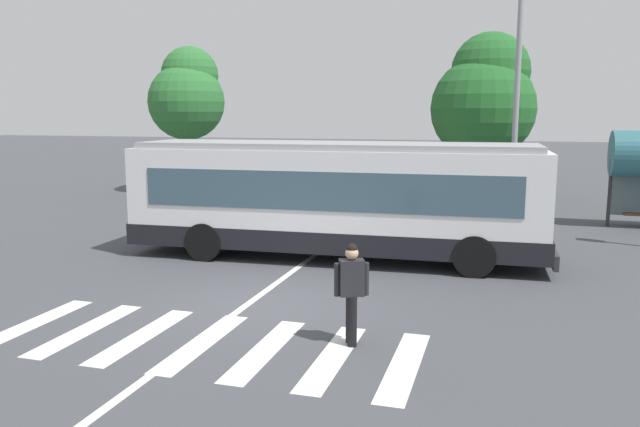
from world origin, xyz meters
TOP-DOWN VIEW (x-y plane):
  - ground_plane at (0.00, 0.00)m, footprint 160.00×160.00m
  - city_transit_bus at (0.30, 4.40)m, footprint 11.02×3.03m
  - pedestrian_crossing_street at (2.24, -1.70)m, footprint 0.54×0.39m
  - parked_car_black at (-3.75, 16.15)m, footprint 1.88×4.50m
  - parked_car_red at (-1.12, 16.83)m, footprint 1.95×4.54m
  - parked_car_silver at (1.76, 16.26)m, footprint 1.94×4.53m
  - twin_arm_street_lamp at (4.84, 12.31)m, footprint 4.97×0.32m
  - background_tree_left at (-10.12, 15.93)m, footprint 3.62×3.62m
  - background_tree_right at (3.56, 17.60)m, footprint 4.60×4.60m
  - crosswalk_painted_stripes at (-0.18, -2.34)m, footprint 7.29×2.85m
  - lane_center_line at (-0.29, 2.00)m, footprint 0.16×24.00m

SIDE VIEW (x-z plane):
  - ground_plane at x=0.00m, z-range 0.00..0.00m
  - lane_center_line at x=-0.29m, z-range 0.00..0.01m
  - crosswalk_painted_stripes at x=-0.18m, z-range 0.00..0.01m
  - parked_car_black at x=-3.75m, z-range 0.09..1.44m
  - parked_car_red at x=-1.12m, z-range 0.09..1.44m
  - parked_car_silver at x=1.76m, z-range 0.09..1.44m
  - pedestrian_crossing_street at x=2.24m, z-range 0.11..1.83m
  - city_transit_bus at x=0.30m, z-range 0.06..3.12m
  - background_tree_right at x=3.56m, z-range 0.81..8.16m
  - background_tree_left at x=-10.12m, z-range 1.22..8.19m
  - twin_arm_street_lamp at x=4.84m, z-range 1.05..9.65m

